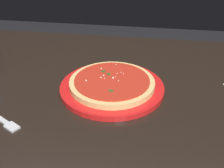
% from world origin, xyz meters
% --- Properties ---
extents(restaurant_table, '(1.09, 0.75, 0.72)m').
position_xyz_m(restaurant_table, '(0.00, 0.00, 0.59)').
color(restaurant_table, black).
rests_on(restaurant_table, ground_plane).
extents(serving_plate, '(0.30, 0.30, 0.01)m').
position_xyz_m(serving_plate, '(0.04, -0.04, 0.73)').
color(serving_plate, red).
rests_on(serving_plate, restaurant_table).
extents(pizza, '(0.24, 0.24, 0.02)m').
position_xyz_m(pizza, '(0.04, -0.04, 0.75)').
color(pizza, '#DBB26B').
rests_on(pizza, serving_plate).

